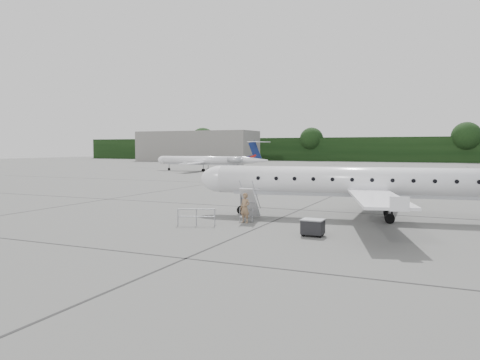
% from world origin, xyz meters
% --- Properties ---
extents(ground, '(320.00, 320.00, 0.00)m').
position_xyz_m(ground, '(0.00, 0.00, 0.00)').
color(ground, slate).
rests_on(ground, ground).
extents(treeline, '(260.00, 4.00, 8.00)m').
position_xyz_m(treeline, '(0.00, 130.00, 4.00)').
color(treeline, black).
rests_on(treeline, ground).
extents(terminal_building, '(40.00, 14.00, 10.00)m').
position_xyz_m(terminal_building, '(-70.00, 110.00, 5.00)').
color(terminal_building, slate).
rests_on(terminal_building, ground).
extents(main_regional_jet, '(28.84, 22.64, 6.75)m').
position_xyz_m(main_regional_jet, '(2.47, 3.13, 3.38)').
color(main_regional_jet, white).
rests_on(main_regional_jet, ground).
extents(airstair, '(1.19, 2.46, 2.12)m').
position_xyz_m(airstair, '(-4.80, -0.15, 1.06)').
color(airstair, white).
rests_on(airstair, ground).
extents(passenger, '(0.76, 0.60, 1.85)m').
position_xyz_m(passenger, '(-4.60, -1.46, 0.93)').
color(passenger, '#89694B').
rests_on(passenger, ground).
extents(safety_railing, '(2.07, 0.90, 1.00)m').
position_xyz_m(safety_railing, '(-6.80, -3.66, 0.50)').
color(safety_railing, gray).
rests_on(safety_railing, ground).
extents(baggage_cart, '(1.12, 0.92, 0.96)m').
position_xyz_m(baggage_cart, '(0.36, -3.99, 0.48)').
color(baggage_cart, black).
rests_on(baggage_cart, ground).
extents(bg_regional_left, '(22.64, 16.54, 5.85)m').
position_xyz_m(bg_regional_left, '(-37.09, 52.87, 2.92)').
color(bg_regional_left, white).
rests_on(bg_regional_left, ground).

